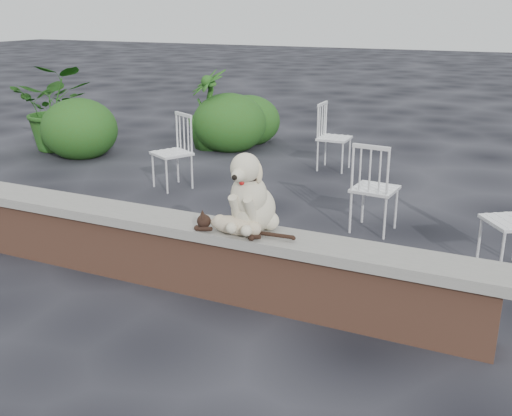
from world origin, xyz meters
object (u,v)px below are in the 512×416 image
at_px(chair_c, 375,187).
at_px(cat, 235,224).
at_px(potted_plant_b, 210,109).
at_px(chair_b, 172,152).
at_px(potted_plant_a, 57,107).
at_px(dog, 253,190).
at_px(chair_e, 334,137).

bearing_deg(chair_c, cat, 79.54).
distance_m(chair_c, potted_plant_b, 4.30).
bearing_deg(chair_b, potted_plant_b, 135.39).
bearing_deg(chair_c, potted_plant_a, -10.55).
distance_m(dog, potted_plant_b, 5.39).
distance_m(chair_b, potted_plant_a, 3.05).
xyz_separation_m(dog, cat, (-0.08, -0.15, -0.24)).
bearing_deg(potted_plant_a, chair_e, 8.56).
height_order(dog, chair_c, dog).
height_order(chair_e, chair_b, same).
height_order(potted_plant_a, potted_plant_b, potted_plant_a).
bearing_deg(chair_b, cat, -20.57).
distance_m(dog, potted_plant_a, 6.12).
height_order(dog, chair_e, dog).
relative_size(dog, potted_plant_a, 0.47).
xyz_separation_m(cat, potted_plant_b, (-2.84, 4.67, -0.02)).
relative_size(cat, potted_plant_a, 0.68).
relative_size(chair_c, potted_plant_b, 0.74).
height_order(chair_e, potted_plant_b, potted_plant_b).
distance_m(dog, cat, 0.30).
relative_size(cat, potted_plant_b, 0.73).
distance_m(chair_c, chair_e, 2.46).
bearing_deg(chair_b, chair_e, 76.21).
bearing_deg(potted_plant_a, dog, -33.80).
bearing_deg(cat, chair_b, 131.61).
relative_size(chair_c, chair_b, 1.00).
distance_m(chair_e, potted_plant_b, 2.30).
bearing_deg(cat, chair_c, 75.26).
xyz_separation_m(cat, chair_c, (0.55, 2.03, -0.19)).
distance_m(chair_e, potted_plant_a, 4.47).
xyz_separation_m(chair_c, potted_plant_b, (-3.39, 2.64, 0.17)).
relative_size(chair_c, potted_plant_a, 0.69).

